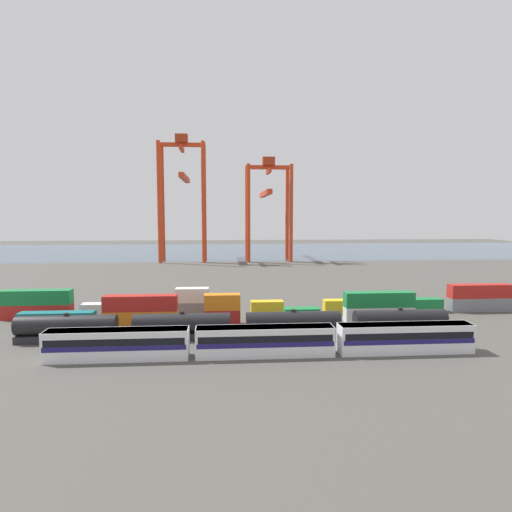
% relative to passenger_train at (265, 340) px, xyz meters
% --- Properties ---
extents(ground_plane, '(420.00, 420.00, 0.00)m').
position_rel_passenger_train_xyz_m(ground_plane, '(-6.27, 63.34, -2.14)').
color(ground_plane, '#4C4944').
extents(harbour_water, '(400.00, 110.00, 0.01)m').
position_rel_passenger_train_xyz_m(harbour_water, '(-6.27, 172.84, -2.14)').
color(harbour_water, '#384C60').
rests_on(harbour_water, ground_plane).
extents(passenger_train, '(56.13, 3.14, 3.90)m').
position_rel_passenger_train_xyz_m(passenger_train, '(0.00, 0.00, 0.00)').
color(passenger_train, silver).
rests_on(passenger_train, ground_plane).
extents(freight_tank_row, '(64.41, 2.81, 4.27)m').
position_rel_passenger_train_xyz_m(freight_tank_row, '(-3.21, 8.55, -0.14)').
color(freight_tank_row, '#232326').
rests_on(freight_tank_row, ground_plane).
extents(shipping_container_0, '(12.10, 2.44, 2.60)m').
position_rel_passenger_train_xyz_m(shipping_container_0, '(-32.78, 17.07, -0.84)').
color(shipping_container_0, '#146066').
rests_on(shipping_container_0, ground_plane).
extents(shipping_container_1, '(12.10, 2.44, 2.60)m').
position_rel_passenger_train_xyz_m(shipping_container_1, '(-19.19, 17.07, -0.84)').
color(shipping_container_1, orange).
rests_on(shipping_container_1, ground_plane).
extents(shipping_container_2, '(12.10, 2.44, 2.60)m').
position_rel_passenger_train_xyz_m(shipping_container_2, '(-19.19, 17.07, 1.76)').
color(shipping_container_2, '#AD211C').
rests_on(shipping_container_2, shipping_container_1).
extents(shipping_container_3, '(6.04, 2.44, 2.60)m').
position_rel_passenger_train_xyz_m(shipping_container_3, '(-5.59, 17.07, -0.84)').
color(shipping_container_3, '#AD211C').
rests_on(shipping_container_3, ground_plane).
extents(shipping_container_4, '(6.04, 2.44, 2.60)m').
position_rel_passenger_train_xyz_m(shipping_container_4, '(-5.59, 17.07, 1.76)').
color(shipping_container_4, orange).
rests_on(shipping_container_4, shipping_container_3).
extents(shipping_container_5, '(6.04, 2.44, 2.60)m').
position_rel_passenger_train_xyz_m(shipping_container_5, '(8.00, 17.07, -0.84)').
color(shipping_container_5, '#197538').
rests_on(shipping_container_5, ground_plane).
extents(shipping_container_6, '(12.10, 2.44, 2.60)m').
position_rel_passenger_train_xyz_m(shipping_container_6, '(21.60, 17.07, -0.84)').
color(shipping_container_6, silver).
rests_on(shipping_container_6, ground_plane).
extents(shipping_container_7, '(12.10, 2.44, 2.60)m').
position_rel_passenger_train_xyz_m(shipping_container_7, '(21.60, 17.07, 1.76)').
color(shipping_container_7, '#197538').
rests_on(shipping_container_7, shipping_container_6).
extents(shipping_container_8, '(12.10, 2.44, 2.60)m').
position_rel_passenger_train_xyz_m(shipping_container_8, '(-38.64, 23.76, -0.84)').
color(shipping_container_8, '#AD211C').
rests_on(shipping_container_8, ground_plane).
extents(shipping_container_9, '(12.10, 2.44, 2.60)m').
position_rel_passenger_train_xyz_m(shipping_container_9, '(-38.64, 23.76, 1.76)').
color(shipping_container_9, '#197538').
rests_on(shipping_container_9, shipping_container_8).
extents(shipping_container_10, '(12.10, 2.44, 2.60)m').
position_rel_passenger_train_xyz_m(shipping_container_10, '(-24.86, 23.76, -0.84)').
color(shipping_container_10, silver).
rests_on(shipping_container_10, ground_plane).
extents(shipping_container_11, '(6.04, 2.44, 2.60)m').
position_rel_passenger_train_xyz_m(shipping_container_11, '(-11.09, 23.76, -0.84)').
color(shipping_container_11, slate).
rests_on(shipping_container_11, ground_plane).
extents(shipping_container_12, '(6.04, 2.44, 2.60)m').
position_rel_passenger_train_xyz_m(shipping_container_12, '(-11.09, 23.76, 1.76)').
color(shipping_container_12, silver).
rests_on(shipping_container_12, shipping_container_11).
extents(shipping_container_13, '(6.04, 2.44, 2.60)m').
position_rel_passenger_train_xyz_m(shipping_container_13, '(2.69, 23.76, -0.84)').
color(shipping_container_13, gold).
rests_on(shipping_container_13, ground_plane).
extents(shipping_container_14, '(6.04, 2.44, 2.60)m').
position_rel_passenger_train_xyz_m(shipping_container_14, '(16.46, 23.76, -0.84)').
color(shipping_container_14, gold).
rests_on(shipping_container_14, ground_plane).
extents(shipping_container_15, '(12.10, 2.44, 2.60)m').
position_rel_passenger_train_xyz_m(shipping_container_15, '(30.24, 23.76, -0.84)').
color(shipping_container_15, '#197538').
rests_on(shipping_container_15, ground_plane).
extents(shipping_container_16, '(12.10, 2.44, 2.60)m').
position_rel_passenger_train_xyz_m(shipping_container_16, '(44.02, 23.76, -0.84)').
color(shipping_container_16, slate).
rests_on(shipping_container_16, ground_plane).
extents(shipping_container_17, '(12.10, 2.44, 2.60)m').
position_rel_passenger_train_xyz_m(shipping_container_17, '(44.02, 23.76, 1.76)').
color(shipping_container_17, '#AD211C').
rests_on(shipping_container_17, shipping_container_16).
extents(gantry_crane_west, '(18.59, 33.26, 50.21)m').
position_rel_passenger_train_xyz_m(gantry_crane_west, '(-21.27, 122.99, 27.62)').
color(gantry_crane_west, red).
rests_on(gantry_crane_west, ground_plane).
extents(gantry_crane_central, '(18.50, 37.60, 41.72)m').
position_rel_passenger_train_xyz_m(gantry_crane_central, '(13.19, 123.95, 22.98)').
color(gantry_crane_central, red).
rests_on(gantry_crane_central, ground_plane).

